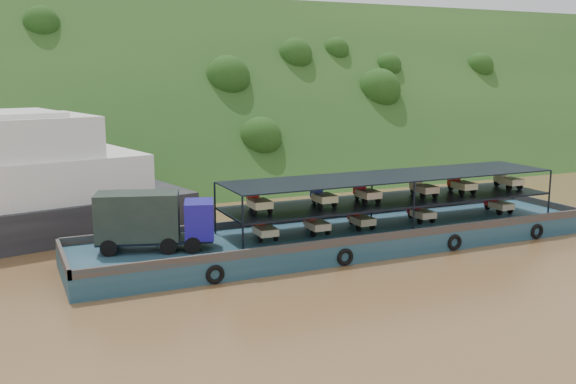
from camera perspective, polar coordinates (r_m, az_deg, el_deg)
name	(u,v)px	position (r m, az deg, el deg)	size (l,w,h in m)	color
ground	(334,245)	(42.75, 4.12, -4.69)	(160.00, 160.00, 0.00)	brown
hillside	(187,170)	(75.70, -8.97, 1.91)	(140.00, 28.00, 28.00)	#163312
cargo_barge	(331,232)	(41.36, 3.88, -3.59)	(35.00, 7.18, 4.56)	#143749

